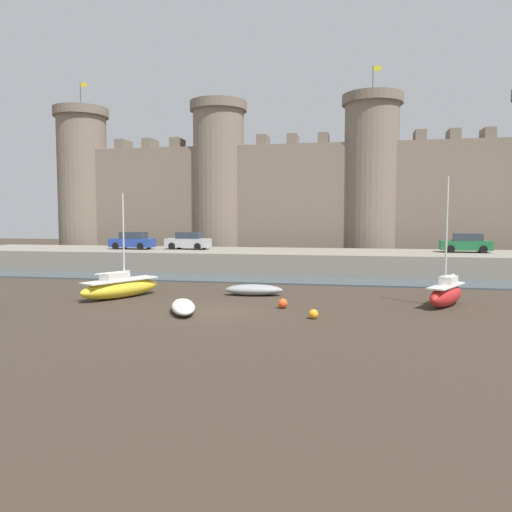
% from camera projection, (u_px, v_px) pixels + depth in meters
% --- Properties ---
extents(ground_plane, '(160.00, 160.00, 0.00)m').
position_uv_depth(ground_plane, '(218.00, 312.00, 24.82)').
color(ground_plane, '#382D23').
extents(water_channel, '(80.00, 4.50, 0.10)m').
position_uv_depth(water_channel, '(264.00, 280.00, 37.71)').
color(water_channel, '#3D4C56').
rests_on(water_channel, ground).
extents(quay_road, '(62.10, 10.00, 1.78)m').
position_uv_depth(quay_road, '(278.00, 261.00, 44.74)').
color(quay_road, gray).
rests_on(quay_road, ground).
extents(castle, '(56.43, 6.34, 20.54)m').
position_uv_depth(castle, '(293.00, 190.00, 54.42)').
color(castle, '#7A6B5B').
rests_on(castle, ground).
extents(rowboat_foreground_right, '(3.60, 1.59, 0.67)m').
position_uv_depth(rowboat_foreground_right, '(254.00, 290.00, 30.20)').
color(rowboat_foreground_right, gray).
rests_on(rowboat_foreground_right, ground).
extents(sailboat_midflat_right, '(2.85, 4.21, 6.84)m').
position_uv_depth(sailboat_midflat_right, '(446.00, 293.00, 26.52)').
color(sailboat_midflat_right, red).
rests_on(sailboat_midflat_right, ground).
extents(sailboat_near_channel_right, '(3.64, 5.46, 6.13)m').
position_uv_depth(sailboat_near_channel_right, '(120.00, 287.00, 29.29)').
color(sailboat_near_channel_right, yellow).
rests_on(sailboat_near_channel_right, ground).
extents(rowboat_midflat_left, '(2.45, 3.94, 0.57)m').
position_uv_depth(rowboat_midflat_left, '(183.00, 306.00, 24.72)').
color(rowboat_midflat_left, silver).
rests_on(rowboat_midflat_left, ground).
extents(mooring_buoy_near_shore, '(0.51, 0.51, 0.51)m').
position_uv_depth(mooring_buoy_near_shore, '(283.00, 303.00, 25.88)').
color(mooring_buoy_near_shore, '#E04C1E').
rests_on(mooring_buoy_near_shore, ground).
extents(mooring_buoy_off_centre, '(0.45, 0.45, 0.45)m').
position_uv_depth(mooring_buoy_off_centre, '(314.00, 314.00, 23.14)').
color(mooring_buoy_off_centre, orange).
rests_on(mooring_buoy_off_centre, ground).
extents(car_quay_east, '(4.19, 2.06, 1.62)m').
position_uv_depth(car_quay_east, '(133.00, 241.00, 46.98)').
color(car_quay_east, '#263F99').
rests_on(car_quay_east, quay_road).
extents(car_quay_west, '(4.19, 2.06, 1.62)m').
position_uv_depth(car_quay_west, '(188.00, 241.00, 46.70)').
color(car_quay_west, '#B2B5B7').
rests_on(car_quay_west, quay_road).
extents(car_quay_centre_west, '(4.19, 2.06, 1.62)m').
position_uv_depth(car_quay_centre_west, '(466.00, 243.00, 42.37)').
color(car_quay_centre_west, '#1E6638').
rests_on(car_quay_centre_west, quay_road).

